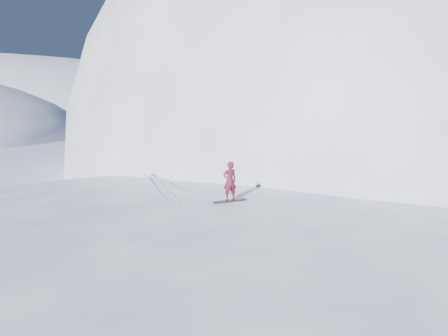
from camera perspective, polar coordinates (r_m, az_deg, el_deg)
The scene contains 8 objects.
ground at distance 13.78m, azimuth -4.80°, elevation -17.05°, with size 400.00×400.00×0.00m, color white.
near_ridge at distance 16.61m, azimuth -2.73°, elevation -12.16°, with size 36.00×28.00×4.80m, color white.
summit_peak at distance 45.30m, azimuth 19.02°, elevation 1.42°, with size 60.00×56.00×56.00m, color white.
peak_shoulder at distance 34.77m, azimuth 7.17°, elevation -0.53°, with size 28.00×24.00×18.00m, color white.
wind_bumps at distance 15.64m, azimuth -7.97°, elevation -13.71°, with size 16.00×14.40×1.00m.
snowboard at distance 15.20m, azimuth 0.82°, elevation -4.68°, with size 1.35×0.25×0.02m, color black.
snowboarder at distance 15.02m, azimuth 0.82°, elevation -1.88°, with size 0.54×0.36×1.49m, color maroon.
board_tracks at distance 18.00m, azimuth -8.16°, elevation -2.45°, with size 2.32×5.97×0.04m.
Camera 1 is at (-1.57, -12.19, 6.23)m, focal length 32.00 mm.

